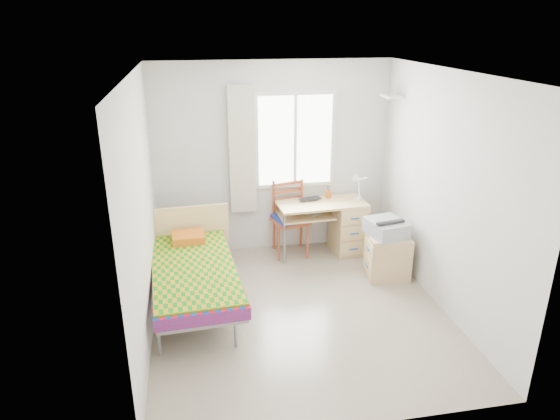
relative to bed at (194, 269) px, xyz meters
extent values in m
plane|color=#BCAD93|center=(1.14, -0.43, -0.42)|extent=(3.50, 3.50, 0.00)
plane|color=white|center=(1.14, -0.43, 2.18)|extent=(3.50, 3.50, 0.00)
plane|color=silver|center=(1.14, 1.32, 0.88)|extent=(3.20, 0.00, 3.20)
plane|color=silver|center=(-0.46, -0.43, 0.88)|extent=(0.00, 3.50, 3.50)
plane|color=silver|center=(2.74, -0.43, 0.88)|extent=(0.00, 3.50, 3.50)
cube|color=white|center=(1.44, 1.30, 1.13)|extent=(1.10, 0.04, 1.30)
cube|color=white|center=(1.44, 1.29, 1.13)|extent=(1.00, 0.02, 1.20)
cube|color=white|center=(1.44, 1.29, 1.13)|extent=(0.04, 0.02, 1.20)
cube|color=beige|center=(0.72, 1.25, 1.03)|extent=(0.35, 0.05, 1.70)
cube|color=white|center=(2.63, 0.97, 1.73)|extent=(0.20, 0.32, 0.03)
cube|color=gray|center=(0.00, -0.07, -0.08)|extent=(1.01, 2.01, 0.06)
cube|color=red|center=(0.00, -0.07, 0.00)|extent=(1.05, 2.03, 0.14)
cube|color=#BF8F0D|center=(0.00, -0.09, 0.07)|extent=(1.02, 1.91, 0.03)
cube|color=#E4BD77|center=(0.00, 0.88, 0.17)|extent=(0.94, 0.11, 0.54)
cube|color=#D35217|center=(-0.05, 0.61, 0.14)|extent=(0.41, 0.36, 0.10)
cylinder|color=gray|center=(-0.37, -0.95, -0.26)|extent=(0.04, 0.04, 0.31)
cylinder|color=gray|center=(0.37, 0.81, -0.26)|extent=(0.04, 0.04, 0.31)
cube|color=#E4BD77|center=(1.75, 1.00, 0.32)|extent=(1.23, 0.62, 0.03)
cube|color=tan|center=(2.14, 1.00, -0.06)|extent=(0.45, 0.55, 0.72)
cube|color=tan|center=(1.53, 1.00, 0.16)|extent=(0.76, 0.55, 0.02)
cylinder|color=gray|center=(1.19, 0.77, -0.06)|extent=(0.03, 0.03, 0.72)
cylinder|color=gray|center=(1.19, 1.22, -0.06)|extent=(0.03, 0.03, 0.72)
cube|color=#A13C1F|center=(1.33, 1.05, 0.08)|extent=(0.54, 0.54, 0.04)
cube|color=navy|center=(1.33, 1.05, 0.11)|extent=(0.51, 0.51, 0.04)
cube|color=#A13C1F|center=(1.33, 1.25, 0.39)|extent=(0.39, 0.13, 0.44)
cylinder|color=#A13C1F|center=(1.13, 0.85, -0.17)|extent=(0.03, 0.03, 0.49)
cylinder|color=#A13C1F|center=(1.53, 1.25, 0.09)|extent=(0.04, 0.04, 1.01)
cube|color=tan|center=(2.41, 0.19, -0.14)|extent=(0.56, 0.51, 0.56)
cube|color=#E4BD77|center=(2.15, 0.19, -0.01)|extent=(0.06, 0.41, 0.20)
cube|color=#E4BD77|center=(2.15, 0.19, -0.24)|extent=(0.06, 0.41, 0.20)
cube|color=#ADB1B6|center=(2.37, 0.21, 0.24)|extent=(0.49, 0.55, 0.20)
cube|color=black|center=(2.37, 0.21, 0.34)|extent=(0.39, 0.44, 0.02)
imported|color=black|center=(1.63, 1.09, 0.35)|extent=(0.36, 0.27, 0.03)
cylinder|color=#D35217|center=(1.89, 1.17, 0.38)|extent=(0.10, 0.10, 0.10)
cylinder|color=white|center=(2.28, 1.03, 0.35)|extent=(0.11, 0.11, 0.03)
cylinder|color=white|center=(2.28, 1.03, 0.50)|extent=(0.02, 0.12, 0.29)
cylinder|color=white|center=(2.26, 0.95, 0.65)|extent=(0.14, 0.25, 0.12)
cone|color=white|center=(2.18, 0.85, 0.69)|extent=(0.15, 0.16, 0.14)
imported|color=gray|center=(1.56, 0.99, 0.17)|extent=(0.25, 0.26, 0.02)
camera|label=1|loc=(0.05, -5.14, 2.64)|focal=32.00mm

